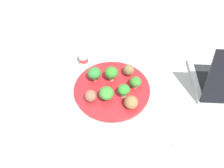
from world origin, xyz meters
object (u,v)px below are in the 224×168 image
(broccoli_floret_mid_right, at_px, (124,90))
(fork, at_px, (169,138))
(plate, at_px, (112,89))
(meatball_front_left, at_px, (129,70))
(broccoli_floret_center, at_px, (135,82))
(yogurt_bottle, at_px, (84,58))
(napkin, at_px, (163,141))
(broccoli_floret_mid_left, at_px, (111,73))
(broccoli_floret_front_left, at_px, (106,93))
(meatball_back_right, at_px, (91,96))
(meatball_near_rim, at_px, (131,102))
(broccoli_floret_back_right, at_px, (94,73))
(knife, at_px, (161,145))

(broccoli_floret_mid_right, relative_size, fork, 0.43)
(plate, relative_size, meatball_front_left, 6.42)
(broccoli_floret_center, relative_size, yogurt_bottle, 0.67)
(napkin, relative_size, yogurt_bottle, 2.54)
(fork, distance_m, yogurt_bottle, 0.45)
(broccoli_floret_mid_left, xyz_separation_m, meatball_front_left, (0.02, 0.07, -0.01))
(meatball_front_left, bearing_deg, broccoli_floret_front_left, -70.92)
(meatball_back_right, relative_size, meatball_near_rim, 0.90)
(broccoli_floret_back_right, relative_size, napkin, 0.34)
(broccoli_floret_mid_right, distance_m, meatball_back_right, 0.12)
(meatball_back_right, xyz_separation_m, yogurt_bottle, (-0.18, 0.09, -0.01))
(broccoli_floret_front_left, xyz_separation_m, yogurt_bottle, (-0.22, 0.04, -0.02))
(broccoli_floret_center, bearing_deg, fork, -12.60)
(meatball_near_rim, bearing_deg, meatball_back_right, -139.01)
(broccoli_floret_mid_left, height_order, knife, broccoli_floret_mid_left)
(fork, relative_size, yogurt_bottle, 1.80)
(napkin, bearing_deg, meatball_back_right, -159.93)
(meatball_back_right, bearing_deg, broccoli_floret_center, 73.34)
(knife, bearing_deg, fork, 95.42)
(broccoli_floret_front_left, height_order, knife, broccoli_floret_front_left)
(plate, bearing_deg, knife, -3.17)
(broccoli_floret_center, distance_m, broccoli_floret_front_left, 0.12)
(plate, distance_m, broccoli_floret_center, 0.09)
(meatball_near_rim, bearing_deg, broccoli_floret_front_left, -147.67)
(broccoli_floret_mid_left, distance_m, napkin, 0.30)
(plate, relative_size, broccoli_floret_back_right, 4.90)
(broccoli_floret_mid_left, height_order, broccoli_floret_mid_right, broccoli_floret_mid_left)
(napkin, relative_size, fork, 1.41)
(napkin, xyz_separation_m, fork, (0.01, 0.02, 0.00))
(broccoli_floret_center, height_order, yogurt_bottle, yogurt_bottle)
(plate, relative_size, broccoli_floret_mid_right, 5.45)
(broccoli_floret_center, relative_size, broccoli_floret_mid_right, 0.88)
(meatball_front_left, bearing_deg, meatball_back_right, -84.73)
(meatball_near_rim, bearing_deg, yogurt_bottle, -178.76)
(broccoli_floret_mid_left, distance_m, meatball_front_left, 0.07)
(plate, bearing_deg, broccoli_floret_back_right, -157.48)
(meatball_back_right, distance_m, yogurt_bottle, 0.20)
(plate, height_order, meatball_back_right, meatball_back_right)
(plate, height_order, meatball_front_left, meatball_front_left)
(broccoli_floret_center, distance_m, broccoli_floret_back_right, 0.15)
(napkin, bearing_deg, meatball_front_left, 162.03)
(meatball_back_right, bearing_deg, broccoli_floret_front_left, 55.16)
(plate, relative_size, broccoli_floret_center, 6.22)
(broccoli_floret_mid_left, bearing_deg, broccoli_floret_front_left, -47.27)
(broccoli_floret_mid_right, height_order, meatball_near_rim, broccoli_floret_mid_right)
(broccoli_floret_center, bearing_deg, broccoli_floret_front_left, -98.34)
(broccoli_floret_mid_left, relative_size, broccoli_floret_back_right, 1.01)
(broccoli_floret_back_right, distance_m, meatball_front_left, 0.13)
(broccoli_floret_back_right, bearing_deg, meatball_front_left, 66.97)
(meatball_back_right, bearing_deg, broccoli_floret_mid_right, 60.96)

